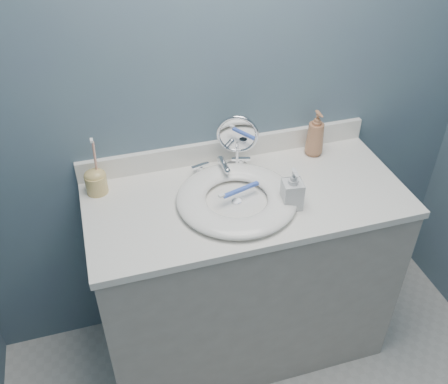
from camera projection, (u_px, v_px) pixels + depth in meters
name	position (u px, v px, depth m)	size (l,w,h in m)	color
back_wall	(226.00, 87.00, 1.90)	(2.20, 0.02, 2.40)	slate
vanity_cabinet	(244.00, 277.00, 2.17)	(1.20, 0.55, 0.85)	#A9A49B
countertop	(247.00, 198.00, 1.90)	(1.22, 0.57, 0.03)	white
backsplash	(227.00, 149.00, 2.06)	(1.22, 0.02, 0.09)	white
basin	(237.00, 198.00, 1.85)	(0.45, 0.45, 0.04)	white
drain	(237.00, 202.00, 1.86)	(0.04, 0.04, 0.01)	silver
faucet	(222.00, 167.00, 1.99)	(0.25, 0.13, 0.07)	silver
makeup_mirror	(237.00, 141.00, 1.95)	(0.16, 0.09, 0.24)	silver
soap_bottle_amber	(316.00, 133.00, 2.06)	(0.08, 0.08, 0.20)	#A56D4A
soap_bottle_clear	(293.00, 189.00, 1.79)	(0.07, 0.07, 0.16)	silver
toothbrush_holder	(96.00, 180.00, 1.88)	(0.08, 0.08, 0.24)	tan
toothbrush_lying	(239.00, 190.00, 1.85)	(0.17, 0.06, 0.02)	blue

